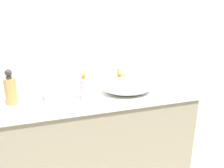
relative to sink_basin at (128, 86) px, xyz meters
The scene contains 9 objects.
bathroom_wall_rear 0.56m from the sink_basin, 129.51° to the left, with size 6.00×0.06×2.60m, color silver.
vanity_counter 0.55m from the sink_basin, behind, with size 1.56×0.51×0.87m.
wall_mirror_panel 0.67m from the sink_basin, 132.03° to the left, with size 1.32×0.01×1.23m, color #B2BCC6.
sink_basin is the anchor object (origin of this frame).
faucet 0.18m from the sink_basin, 90.00° to the left, with size 0.03×0.15×0.15m.
soap_dispenser 0.35m from the sink_basin, behind, with size 0.06×0.06×0.20m.
lotion_bottle 0.83m from the sink_basin, behind, with size 0.08×0.08×0.24m.
tissue_box 0.55m from the sink_basin, behind, with size 0.13×0.13×0.17m.
candle_jar 0.37m from the sink_basin, 11.08° to the left, with size 0.04×0.04×0.04m, color silver.
Camera 1 is at (-0.34, -1.03, 1.42)m, focal length 34.03 mm.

